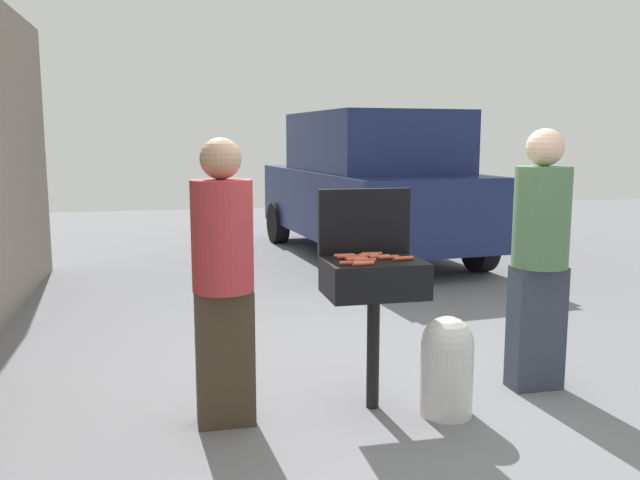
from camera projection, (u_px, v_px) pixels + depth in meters
ground_plane at (372, 397)px, 4.42m from camera, size 24.00×24.00×0.00m
bbq_grill at (374, 283)px, 4.13m from camera, size 0.60×0.44×0.94m
grill_lid_open at (364, 222)px, 4.29m from camera, size 0.60×0.05×0.42m
hot_dog_0 at (367, 255)px, 4.21m from camera, size 0.13×0.04×0.03m
hot_dog_1 at (357, 260)px, 4.06m from camera, size 0.13×0.03×0.03m
hot_dog_2 at (365, 261)px, 4.02m from camera, size 0.13×0.03×0.03m
hot_dog_3 at (363, 263)px, 3.93m from camera, size 0.13×0.04×0.03m
hot_dog_4 at (372, 254)px, 4.25m from camera, size 0.13×0.04×0.03m
hot_dog_5 at (350, 263)px, 3.95m from camera, size 0.13×0.03×0.03m
hot_dog_6 at (388, 257)px, 4.13m from camera, size 0.13×0.03×0.03m
hot_dog_7 at (403, 258)px, 4.09m from camera, size 0.13×0.04×0.03m
hot_dog_8 at (347, 257)px, 4.15m from camera, size 0.13×0.03×0.03m
hot_dog_9 at (344, 256)px, 4.19m from camera, size 0.13×0.03×0.03m
hot_dog_10 at (368, 256)px, 4.18m from camera, size 0.13×0.04×0.03m
hot_dog_11 at (355, 258)px, 4.11m from camera, size 0.13×0.03×0.03m
hot_dog_12 at (379, 257)px, 4.15m from camera, size 0.13×0.04×0.03m
propane_tank at (447, 364)px, 4.09m from camera, size 0.32×0.32×0.62m
person_left at (223, 273)px, 3.87m from camera, size 0.35×0.35×1.68m
person_right at (540, 250)px, 4.44m from camera, size 0.37×0.37×1.74m
parked_minivan at (369, 184)px, 9.49m from camera, size 2.39×4.57×2.02m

